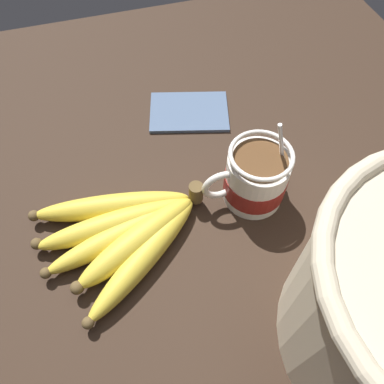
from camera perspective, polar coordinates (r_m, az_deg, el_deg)
The scene contains 4 objects.
table at distance 53.94cm, azimuth -0.09°, elevation -3.57°, with size 105.16×105.16×2.55cm.
coffee_mug at distance 51.39cm, azimuth 9.71°, elevation 1.76°, with size 12.69×8.59×14.09cm.
banana_bunch at distance 50.10cm, azimuth -10.04°, elevation -5.81°, with size 23.60×19.18×4.15cm.
napkin at distance 64.84cm, azimuth -0.45°, elevation 12.13°, with size 15.09×12.34×0.60cm.
Camera 1 is at (7.80, 26.18, 47.79)cm, focal length 35.00 mm.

